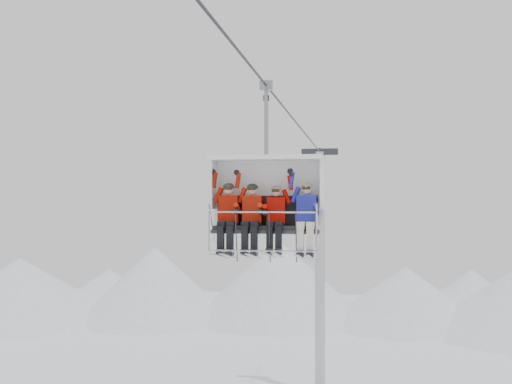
# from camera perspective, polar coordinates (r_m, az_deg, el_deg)

# --- Properties ---
(ridgeline) EXTENTS (72.00, 21.00, 7.00)m
(ridgeline) POSITION_cam_1_polar(r_m,az_deg,el_deg) (56.11, 5.35, -8.76)
(ridgeline) COLOR white
(ridgeline) RESTS_ON ground
(lift_tower_right) EXTENTS (2.00, 1.80, 13.48)m
(lift_tower_right) POSITION_cam_1_polar(r_m,az_deg,el_deg) (35.79, 5.71, -8.52)
(lift_tower_right) COLOR #ABAEB2
(lift_tower_right) RESTS_ON ground
(haul_cable) EXTENTS (0.06, 50.00, 0.06)m
(haul_cable) POSITION_cam_1_polar(r_m,az_deg,el_deg) (13.85, 0.00, 10.56)
(haul_cable) COLOR #2D2E32
(haul_cable) RESTS_ON lift_tower_left
(chairlift_carrier) EXTENTS (2.67, 1.17, 3.98)m
(chairlift_carrier) POSITION_cam_1_polar(r_m,az_deg,el_deg) (15.20, 0.99, -0.19)
(chairlift_carrier) COLOR black
(chairlift_carrier) RESTS_ON haul_cable
(skier_far_left) EXTENTS (0.46, 1.69, 1.79)m
(skier_far_left) POSITION_cam_1_polar(r_m,az_deg,el_deg) (15.05, -2.48, -2.00)
(skier_far_left) COLOR #A51203
(skier_far_left) RESTS_ON chairlift_carrier
(skier_center_left) EXTENTS (0.45, 1.69, 1.77)m
(skier_center_left) POSITION_cam_1_polar(r_m,az_deg,el_deg) (14.95, -0.37, -2.04)
(skier_center_left) COLOR #A91806
(skier_center_left) RESTS_ON chairlift_carrier
(skier_center_right) EXTENTS (0.43, 1.69, 1.69)m
(skier_center_right) POSITION_cam_1_polar(r_m,az_deg,el_deg) (14.86, 1.79, -2.13)
(skier_center_right) COLOR #A90901
(skier_center_right) RESTS_ON chairlift_carrier
(skier_far_right) EXTENTS (0.46, 1.69, 1.79)m
(skier_far_right) POSITION_cam_1_polar(r_m,az_deg,el_deg) (14.79, 4.50, -2.02)
(skier_far_right) COLOR #2127A6
(skier_far_right) RESTS_ON chairlift_carrier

